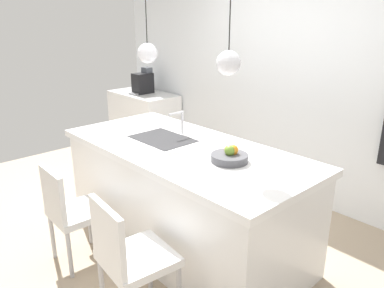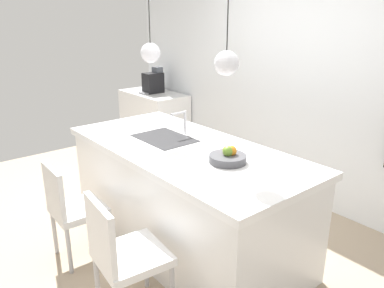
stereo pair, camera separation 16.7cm
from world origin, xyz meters
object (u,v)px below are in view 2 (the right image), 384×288
(fruit_bowl, at_px, (228,157))
(coffee_machine, at_px, (153,82))
(chair_near, at_px, (71,207))
(chair_middle, at_px, (122,253))

(fruit_bowl, relative_size, coffee_machine, 0.76)
(fruit_bowl, height_order, chair_near, fruit_bowl)
(chair_near, xyz_separation_m, chair_middle, (0.88, -0.01, 0.02))
(fruit_bowl, height_order, chair_middle, fruit_bowl)
(fruit_bowl, bearing_deg, coffee_machine, 156.57)
(chair_middle, bearing_deg, fruit_bowl, 87.06)
(coffee_machine, xyz_separation_m, chair_middle, (2.84, -2.17, -0.53))
(coffee_machine, height_order, chair_near, coffee_machine)
(fruit_bowl, xyz_separation_m, chair_middle, (-0.05, -0.92, -0.48))
(chair_near, distance_m, chair_middle, 0.88)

